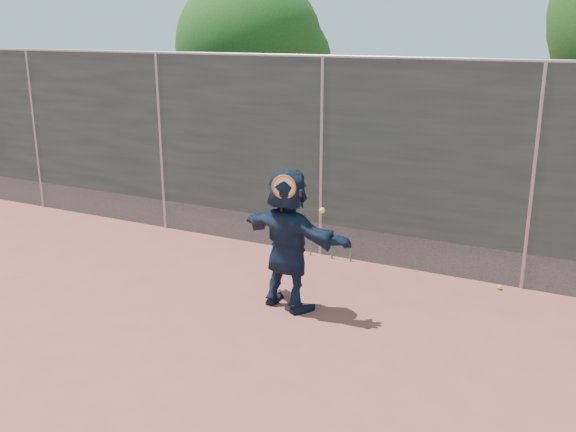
% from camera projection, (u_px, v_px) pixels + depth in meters
% --- Properties ---
extents(ground, '(80.00, 80.00, 0.00)m').
position_uv_depth(ground, '(188.00, 349.00, 7.04)').
color(ground, '#9E4C42').
rests_on(ground, ground).
extents(player, '(1.74, 0.92, 1.79)m').
position_uv_depth(player, '(288.00, 239.00, 7.88)').
color(player, '#132136').
rests_on(player, ground).
extents(ball_ground, '(0.07, 0.07, 0.07)m').
position_uv_depth(ball_ground, '(499.00, 287.00, 8.63)').
color(ball_ground, '#CAE532').
rests_on(ball_ground, ground).
extents(fence, '(20.00, 0.06, 3.03)m').
position_uv_depth(fence, '(322.00, 154.00, 9.57)').
color(fence, '#38423D').
rests_on(fence, ground).
extents(swing_action, '(0.66, 0.14, 0.51)m').
position_uv_depth(swing_action, '(288.00, 191.00, 7.48)').
color(swing_action, '#DF5B15').
rests_on(swing_action, ground).
extents(tree_left, '(3.15, 3.00, 4.53)m').
position_uv_depth(tree_left, '(257.00, 51.00, 13.04)').
color(tree_left, '#382314').
rests_on(tree_left, ground).
extents(weed_clump, '(0.68, 0.07, 0.30)m').
position_uv_depth(weed_clump, '(335.00, 251.00, 9.75)').
color(weed_clump, '#387226').
rests_on(weed_clump, ground).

